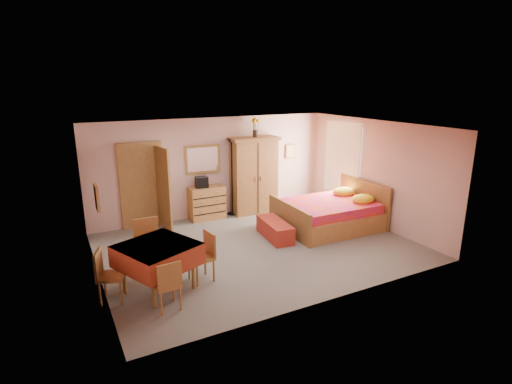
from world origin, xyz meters
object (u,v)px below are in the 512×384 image
chair_south (167,284)px  chair_east (201,257)px  floor_lamp (232,177)px  bench (275,230)px  stereo (202,182)px  bed (328,206)px  dining_table (158,268)px  sunflower_vase (255,127)px  wall_mirror (203,159)px  chair_north (149,247)px  chest_of_drawers (207,203)px  wardrobe (254,175)px  chair_west (111,276)px

chair_south → chair_east: (0.80, 0.64, 0.03)m
floor_lamp → bench: (0.16, -2.01, -0.83)m
stereo → bed: stereo is taller
dining_table → stereo: bearing=58.0°
sunflower_vase → chair_east: bearing=-131.2°
stereo → sunflower_vase: (1.54, -0.02, 1.31)m
wall_mirror → stereo: 0.60m
floor_lamp → sunflower_vase: sunflower_vase is taller
bench → floor_lamp: bearing=94.5°
bench → chair_south: (-3.00, -1.78, 0.22)m
bench → stereo: bearing=117.2°
stereo → dining_table: 3.72m
chair_north → chair_east: bearing=135.0°
chest_of_drawers → floor_lamp: bearing=1.7°
wall_mirror → wardrobe: size_ratio=0.45×
stereo → bench: stereo is taller
chest_of_drawers → floor_lamp: (0.74, 0.02, 0.60)m
dining_table → chair_west: chair_west is taller
floor_lamp → chair_south: (-2.85, -3.80, -0.61)m
bench → chair_south: chair_south is taller
stereo → chair_south: bearing=-117.8°
bench → dining_table: bearing=-159.0°
sunflower_vase → chair_south: size_ratio=0.59×
bench → chair_east: bearing=-152.5°
sunflower_vase → chair_north: 4.57m
sunflower_vase → bench: (-0.52, -1.96, -2.12)m
sunflower_vase → bed: size_ratio=0.21×
stereo → sunflower_vase: sunflower_vase is taller
chair_south → chair_east: size_ratio=0.94×
dining_table → chair_north: bearing=88.0°
floor_lamp → bed: size_ratio=0.88×
wall_mirror → sunflower_vase: size_ratio=1.88×
chest_of_drawers → floor_lamp: floor_lamp is taller
wall_mirror → chair_west: 4.51m
chair_west → chair_east: 1.52m
bed → chair_east: bearing=-161.3°
stereo → sunflower_vase: 2.02m
chest_of_drawers → chair_north: (-2.05, -2.39, 0.08)m
bed → chair_north: (-4.44, -0.41, -0.03)m
chest_of_drawers → chair_west: (-2.83, -3.12, 0.01)m
wall_mirror → chair_south: 4.65m
wardrobe → chest_of_drawers: bearing=-179.3°
wardrobe → floor_lamp: bearing=175.8°
floor_lamp → chair_north: floor_lamp is taller
dining_table → chair_east: size_ratio=1.28×
wardrobe → bench: bearing=-100.3°
chest_of_drawers → bed: bed is taller
bed → chest_of_drawers: bearing=141.7°
chair_south → chair_east: 1.02m
bench → dining_table: dining_table is taller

